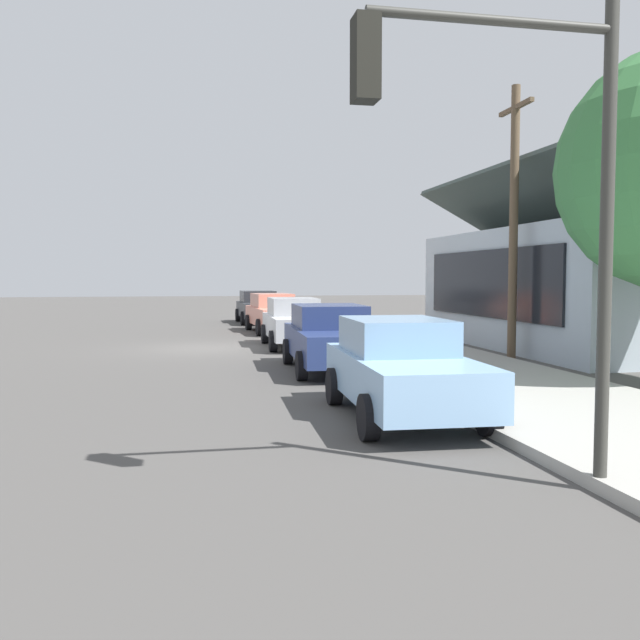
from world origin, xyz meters
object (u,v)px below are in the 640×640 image
(utility_pole_wooden, at_px, (514,217))
(traffic_light_main, at_px, (513,156))
(car_navy, at_px, (331,337))
(car_skyblue, at_px, (401,368))
(car_coral, at_px, (274,312))
(car_silver, at_px, (294,322))
(fire_hydrant_red, at_px, (321,325))
(car_charcoal, at_px, (259,307))

(utility_pole_wooden, bearing_deg, traffic_light_main, -27.29)
(car_navy, bearing_deg, car_skyblue, 1.85)
(car_coral, relative_size, car_skyblue, 1.07)
(utility_pole_wooden, bearing_deg, car_silver, -129.16)
(car_silver, distance_m, fire_hydrant_red, 3.00)
(car_silver, height_order, car_navy, same)
(car_charcoal, relative_size, car_navy, 0.97)
(car_coral, height_order, car_silver, same)
(car_charcoal, distance_m, utility_pole_wooden, 17.25)
(utility_pole_wooden, bearing_deg, car_navy, -76.77)
(car_coral, bearing_deg, car_charcoal, 177.08)
(car_navy, distance_m, fire_hydrant_red, 8.44)
(car_coral, bearing_deg, fire_hydrant_red, 18.41)
(car_charcoal, distance_m, traffic_light_main, 27.21)
(traffic_light_main, relative_size, fire_hydrant_red, 7.32)
(car_coral, bearing_deg, utility_pole_wooden, 24.00)
(car_silver, distance_m, traffic_light_main, 15.62)
(car_coral, relative_size, car_navy, 1.01)
(car_silver, bearing_deg, car_navy, 1.32)
(car_charcoal, relative_size, car_coral, 0.96)
(car_silver, height_order, car_skyblue, same)
(car_silver, distance_m, car_skyblue, 11.34)
(fire_hydrant_red, bearing_deg, car_navy, -9.71)
(car_charcoal, height_order, fire_hydrant_red, car_charcoal)
(car_skyblue, bearing_deg, car_charcoal, -178.01)
(car_charcoal, xyz_separation_m, car_navy, (17.38, -0.07, 0.00))
(car_charcoal, relative_size, car_silver, 1.03)
(car_silver, bearing_deg, fire_hydrant_red, 152.87)
(car_navy, xyz_separation_m, traffic_light_main, (9.70, -0.24, 2.67))
(car_coral, xyz_separation_m, car_navy, (11.68, -0.09, 0.00))
(car_charcoal, distance_m, car_skyblue, 23.03)
(car_charcoal, bearing_deg, traffic_light_main, -1.43)
(car_navy, xyz_separation_m, fire_hydrant_red, (-8.31, 1.42, -0.32))
(car_charcoal, height_order, car_navy, same)
(car_coral, relative_size, car_silver, 1.08)
(utility_pole_wooden, bearing_deg, car_charcoal, -161.62)
(car_charcoal, height_order, car_coral, same)
(car_silver, bearing_deg, traffic_light_main, 0.45)
(car_silver, relative_size, traffic_light_main, 0.85)
(car_skyblue, xyz_separation_m, traffic_light_main, (4.05, -0.17, 2.68))
(car_charcoal, height_order, traffic_light_main, traffic_light_main)
(car_navy, bearing_deg, car_coral, -177.96)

